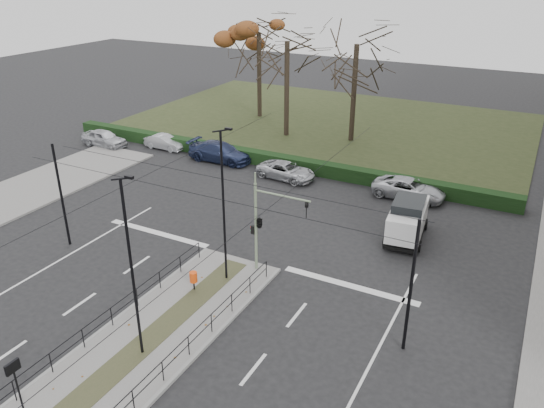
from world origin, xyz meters
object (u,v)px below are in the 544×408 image
Objects in this scene: streetlamp_median_far at (224,206)px; parked_car_third at (220,152)px; rust_tree at (259,33)px; bare_tree_near at (287,49)px; litter_bin at (193,277)px; bare_tree_center at (356,52)px; parked_car_fourth at (286,171)px; info_panel at (14,373)px; parked_car_first at (104,138)px; parked_car_second at (165,142)px; streetlamp_median_near at (132,269)px; parked_car_fifth at (409,189)px; traffic_light at (261,221)px; white_van at (408,218)px.

streetlamp_median_far reaches higher than parked_car_third.
bare_tree_near is at bearing -40.71° from rust_tree.
litter_bin is 27.12m from bare_tree_center.
litter_bin is 15.59m from parked_car_fourth.
litter_bin is 9.17m from info_panel.
parked_car_second is (5.10, 1.86, -0.12)m from parked_car_first.
streetlamp_median_near is 6.34m from streetlamp_median_far.
parked_car_fifth is (8.92, 0.72, 0.06)m from parked_car_fourth.
traffic_light is 30.59m from rust_tree.
parked_car_fifth is at bearing -85.54° from parked_car_first.
litter_bin is at bearing -73.59° from bare_tree_near.
litter_bin is 0.09× the size of bare_tree_center.
white_van is at bearing -44.07° from bare_tree_near.
info_panel is 0.48× the size of parked_car_fourth.
streetlamp_median_near is at bearing -68.50° from rust_tree.
litter_bin is at bearing -66.73° from rust_tree.
streetlamp_median_near is 31.20m from bare_tree_center.
parked_car_third is 1.20× the size of parked_car_fourth.
streetlamp_median_far is at bearing 80.18° from info_panel.
info_panel is 5.23m from streetlamp_median_near.
traffic_light is 0.61× the size of streetlamp_median_near.
bare_tree_near is at bearing -167.16° from bare_tree_center.
white_van is 21.82m from bare_tree_near.
streetlamp_median_near is 16.83m from white_van.
streetlamp_median_near is 1.47× the size of parked_car_third.
traffic_light is 1.08× the size of parked_car_fourth.
parked_car_first is 17.33m from parked_car_fourth.
litter_bin is at bearing -136.80° from parked_car_second.
bare_tree_center is (-2.31, 30.90, 3.67)m from streetlamp_median_near.
white_van is (16.63, -5.92, 0.48)m from parked_car_third.
parked_car_fourth is at bearing 99.69° from streetlamp_median_near.
parked_car_fourth is at bearing 110.70° from traffic_light.
streetlamp_median_far is at bearing 160.72° from parked_car_fifth.
parked_car_third is (-8.00, 25.35, -1.03)m from info_panel.
parked_car_fourth is at bearing -63.70° from bare_tree_near.
bare_tree_near is at bearing 31.85° from parked_car_fourth.
parked_car_fourth is at bearing -99.14° from parked_car_third.
streetlamp_median_far is 31.23m from rust_tree.
streetlamp_median_near is at bearing 166.52° from parked_car_fifth.
parked_car_second is (-15.65, 21.38, -3.51)m from streetlamp_median_near.
parked_car_fifth is (7.80, -10.09, -7.11)m from bare_tree_center.
traffic_light is 13.81m from parked_car_fifth.
parked_car_first reaches higher than litter_bin.
bare_tree_near reaches higher than traffic_light.
parked_car_third is at bearing -101.10° from bare_tree_near.
parked_car_second is 0.33× the size of bare_tree_center.
streetlamp_median_far is 15.84m from parked_car_fifth.
parked_car_third reaches higher than parked_car_fourth.
info_panel is at bearing -73.14° from rust_tree.
parked_car_first is 0.39× the size of rust_tree.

